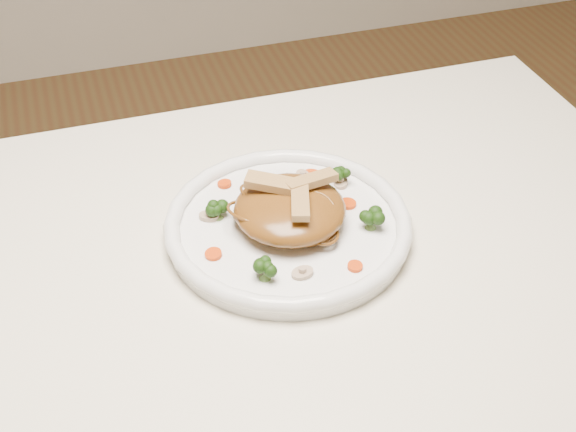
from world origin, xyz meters
name	(u,v)px	position (x,y,z in m)	size (l,w,h in m)	color
table	(236,345)	(0.00, 0.00, 0.65)	(1.20, 0.80, 0.75)	beige
plate	(288,230)	(0.09, 0.07, 0.76)	(0.30, 0.30, 0.02)	white
noodle_mound	(290,209)	(0.09, 0.07, 0.79)	(0.14, 0.14, 0.04)	brown
chicken_a	(311,181)	(0.12, 0.08, 0.82)	(0.07, 0.02, 0.01)	tan
chicken_b	(276,184)	(0.08, 0.09, 0.82)	(0.07, 0.02, 0.01)	tan
chicken_c	(300,201)	(0.10, 0.05, 0.82)	(0.06, 0.02, 0.01)	tan
broccoli_0	(340,174)	(0.18, 0.13, 0.78)	(0.02, 0.02, 0.03)	#19380B
broccoli_1	(217,209)	(0.01, 0.11, 0.78)	(0.02, 0.02, 0.03)	#19380B
broccoli_2	(265,269)	(0.04, -0.01, 0.78)	(0.03, 0.03, 0.03)	#19380B
broccoli_3	(371,217)	(0.18, 0.03, 0.78)	(0.03, 0.03, 0.03)	#19380B
carrot_0	(311,174)	(0.15, 0.16, 0.77)	(0.02, 0.02, 0.01)	red
carrot_1	(213,254)	(-0.01, 0.04, 0.77)	(0.02, 0.02, 0.01)	red
carrot_2	(348,204)	(0.17, 0.08, 0.77)	(0.02, 0.02, 0.01)	red
carrot_3	(224,184)	(0.03, 0.17, 0.77)	(0.02, 0.02, 0.01)	red
carrot_4	(355,266)	(0.14, -0.03, 0.77)	(0.02, 0.02, 0.01)	red
mushroom_0	(302,273)	(0.08, -0.02, 0.77)	(0.03, 0.03, 0.01)	#C4B193
mushroom_1	(341,182)	(0.18, 0.13, 0.77)	(0.03, 0.03, 0.01)	#C4B193
mushroom_2	(209,216)	(0.00, 0.11, 0.77)	(0.03, 0.03, 0.01)	#C4B193
mushroom_3	(303,177)	(0.14, 0.15, 0.77)	(0.02, 0.02, 0.01)	#C4B193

